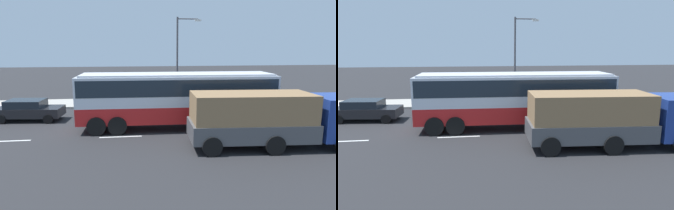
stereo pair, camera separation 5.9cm
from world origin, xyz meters
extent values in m
plane|color=#28282B|center=(0.00, 0.00, 0.00)|extent=(120.00, 120.00, 0.00)
cube|color=#A8A399|center=(0.00, 8.44, 0.07)|extent=(80.00, 4.00, 0.15)
cube|color=white|center=(-10.36, -2.05, 0.00)|extent=(2.40, 0.16, 0.01)
cube|color=white|center=(-4.25, -2.05, 0.00)|extent=(2.40, 0.16, 0.01)
cube|color=white|center=(2.17, -2.05, 0.00)|extent=(2.40, 0.16, 0.01)
cube|color=white|center=(7.10, -2.05, 0.00)|extent=(2.40, 0.16, 0.01)
cube|color=red|center=(-0.73, -0.50, 1.06)|extent=(12.20, 2.95, 1.01)
cube|color=silver|center=(-0.73, -0.50, 2.45)|extent=(12.20, 2.95, 1.78)
cube|color=#1E2833|center=(-0.73, -0.50, 2.70)|extent=(11.96, 2.97, 0.98)
cube|color=#1E2833|center=(5.28, -0.67, 2.54)|extent=(0.19, 2.39, 1.42)
cube|color=silver|center=(-0.73, -0.50, 3.40)|extent=(11.71, 2.78, 0.12)
cylinder|color=black|center=(3.77, 0.62, 0.55)|extent=(1.11, 0.33, 1.10)
cylinder|color=black|center=(3.70, -1.88, 0.55)|extent=(1.11, 0.33, 1.10)
cylinder|color=black|center=(-4.36, 0.85, 0.55)|extent=(1.11, 0.33, 1.10)
cylinder|color=black|center=(-4.43, -1.64, 0.55)|extent=(1.11, 0.33, 1.10)
cylinder|color=black|center=(-5.56, 0.89, 0.55)|extent=(1.11, 0.33, 1.10)
cylinder|color=black|center=(-5.63, -1.61, 0.55)|extent=(1.11, 0.33, 1.10)
cube|color=navy|center=(6.60, -4.94, 1.55)|extent=(2.01, 2.61, 2.13)
cube|color=#4C4C4F|center=(2.38, -4.66, 0.93)|extent=(6.35, 2.89, 0.90)
cube|color=olive|center=(2.38, -4.66, 2.09)|extent=(6.10, 2.78, 1.42)
cylinder|color=black|center=(6.71, -3.74, 0.48)|extent=(0.98, 0.34, 0.96)
cylinder|color=black|center=(3.28, -3.52, 0.48)|extent=(0.98, 0.34, 0.96)
cylinder|color=black|center=(3.13, -5.91, 0.48)|extent=(0.98, 0.34, 0.96)
cylinder|color=black|center=(0.26, -3.32, 0.48)|extent=(0.98, 0.34, 0.96)
cylinder|color=black|center=(0.11, -5.72, 0.48)|extent=(0.98, 0.34, 0.96)
cube|color=black|center=(-10.60, 2.64, 0.64)|extent=(4.56, 2.28, 0.64)
cube|color=black|center=(-10.83, 2.66, 1.21)|extent=(2.57, 1.94, 0.52)
cylinder|color=black|center=(-8.97, 3.39, 0.32)|extent=(0.66, 0.26, 0.64)
cylinder|color=black|center=(-9.14, 1.60, 0.32)|extent=(0.66, 0.26, 0.64)
cylinder|color=black|center=(-12.07, 3.68, 0.32)|extent=(0.66, 0.26, 0.64)
cylinder|color=black|center=(-12.23, 1.89, 0.32)|extent=(0.66, 0.26, 0.64)
cylinder|color=brown|center=(-4.21, 7.57, 0.53)|extent=(0.14, 0.14, 0.76)
cylinder|color=brown|center=(-4.05, 7.58, 0.53)|extent=(0.14, 0.14, 0.76)
cylinder|color=#B2333F|center=(-4.13, 7.57, 1.19)|extent=(0.32, 0.32, 0.57)
sphere|color=tan|center=(-4.13, 7.57, 1.58)|extent=(0.21, 0.21, 0.21)
cylinder|color=#47474C|center=(0.44, 6.83, 3.84)|extent=(0.16, 0.16, 7.37)
cylinder|color=#47474C|center=(1.31, 6.83, 7.37)|extent=(1.76, 0.10, 0.10)
cube|color=silver|center=(2.19, 6.83, 7.27)|extent=(0.50, 0.24, 0.16)
camera|label=1|loc=(-3.65, -18.63, 5.09)|focal=31.79mm
camera|label=2|loc=(-3.71, -18.62, 5.09)|focal=31.79mm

